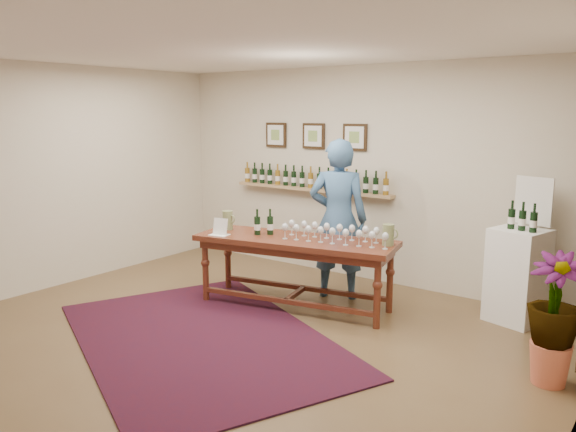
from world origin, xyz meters
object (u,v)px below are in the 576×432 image
Objects in this scene: potted_plant at (553,319)px; person at (338,219)px; display_pedestal at (518,276)px; tasting_table at (295,248)px.

potted_plant is 2.75m from person.
display_pedestal is at bearing 168.84° from person.
person is at bearing 161.19° from potted_plant.
potted_plant is (0.61, -1.31, 0.05)m from display_pedestal.
potted_plant is at bearing 137.75° from person.
tasting_table is 2.37× the size of display_pedestal.
display_pedestal is 1.05× the size of potted_plant.
tasting_table is 1.25× the size of person.
person reaches higher than display_pedestal.
tasting_table is at bearing 48.94° from person.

